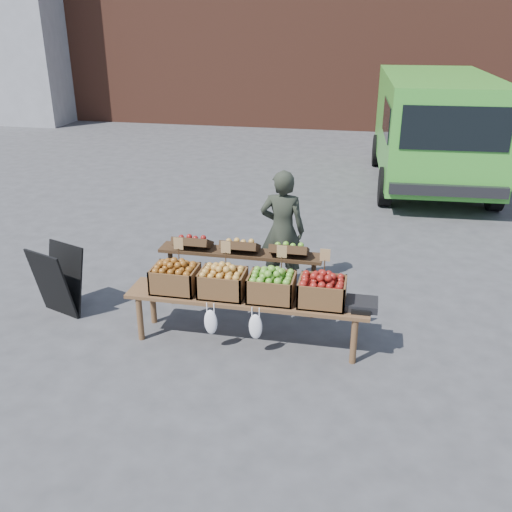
% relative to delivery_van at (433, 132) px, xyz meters
% --- Properties ---
extents(ground, '(80.00, 80.00, 0.00)m').
position_rel_delivery_van_xyz_m(ground, '(-1.47, -7.02, -1.15)').
color(ground, '#434346').
extents(delivery_van, '(2.62, 5.27, 2.31)m').
position_rel_delivery_van_xyz_m(delivery_van, '(0.00, 0.00, 0.00)').
color(delivery_van, green).
rests_on(delivery_van, ground).
extents(vendor, '(0.60, 0.39, 1.63)m').
position_rel_delivery_van_xyz_m(vendor, '(-2.31, -5.64, -0.34)').
color(vendor, '#272C21').
rests_on(vendor, ground).
extents(chalkboard_sign, '(0.66, 0.51, 0.88)m').
position_rel_delivery_van_xyz_m(chalkboard_sign, '(-4.88, -6.94, -0.71)').
color(chalkboard_sign, black).
rests_on(chalkboard_sign, ground).
extents(back_table, '(2.10, 0.44, 1.04)m').
position_rel_delivery_van_xyz_m(back_table, '(-2.71, -6.41, -0.63)').
color(back_table, '#382414').
rests_on(back_table, ground).
extents(display_bench, '(2.70, 0.56, 0.57)m').
position_rel_delivery_van_xyz_m(display_bench, '(-2.47, -7.13, -0.87)').
color(display_bench, brown).
rests_on(display_bench, ground).
extents(crate_golden_apples, '(0.50, 0.40, 0.28)m').
position_rel_delivery_van_xyz_m(crate_golden_apples, '(-3.29, -7.13, -0.44)').
color(crate_golden_apples, '#965521').
rests_on(crate_golden_apples, display_bench).
extents(crate_russet_pears, '(0.50, 0.40, 0.28)m').
position_rel_delivery_van_xyz_m(crate_russet_pears, '(-2.74, -7.13, -0.44)').
color(crate_russet_pears, '#B19B28').
rests_on(crate_russet_pears, display_bench).
extents(crate_red_apples, '(0.50, 0.40, 0.28)m').
position_rel_delivery_van_xyz_m(crate_red_apples, '(-2.19, -7.13, -0.44)').
color(crate_red_apples, '#448C2C').
rests_on(crate_red_apples, display_bench).
extents(crate_green_apples, '(0.50, 0.40, 0.28)m').
position_rel_delivery_van_xyz_m(crate_green_apples, '(-1.64, -7.13, -0.44)').
color(crate_green_apples, '#670E07').
rests_on(crate_green_apples, display_bench).
extents(weighing_scale, '(0.34, 0.30, 0.08)m').
position_rel_delivery_van_xyz_m(weighing_scale, '(-1.22, -7.13, -0.54)').
color(weighing_scale, black).
rests_on(weighing_scale, display_bench).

